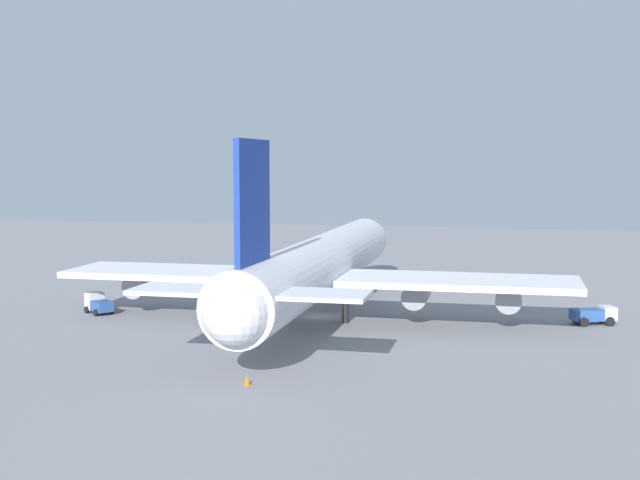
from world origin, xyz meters
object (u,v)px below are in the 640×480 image
(maintenance_van, at_px, (594,315))
(safety_cone_tail, at_px, (247,380))
(catering_truck, at_px, (98,304))
(cargo_airplane, at_px, (320,266))
(safety_cone_nose, at_px, (355,277))

(maintenance_van, relative_size, safety_cone_tail, 6.47)
(safety_cone_tail, bearing_deg, catering_truck, 45.87)
(catering_truck, distance_m, maintenance_van, 56.58)
(cargo_airplane, xyz_separation_m, safety_cone_nose, (30.07, 1.40, -5.49))
(cargo_airplane, relative_size, safety_cone_nose, 80.26)
(safety_cone_nose, bearing_deg, catering_truck, 144.02)
(cargo_airplane, xyz_separation_m, maintenance_van, (2.34, -30.35, -4.79))
(catering_truck, relative_size, safety_cone_tail, 5.44)
(cargo_airplane, relative_size, maintenance_van, 12.96)
(cargo_airplane, distance_m, maintenance_van, 30.82)
(maintenance_van, xyz_separation_m, safety_cone_nose, (27.74, 31.76, -0.70))
(cargo_airplane, xyz_separation_m, safety_cone_tail, (-29.61, -0.82, -5.51))
(maintenance_van, bearing_deg, cargo_airplane, 94.40)
(catering_truck, bearing_deg, safety_cone_tail, -134.13)
(cargo_airplane, height_order, catering_truck, cargo_airplane)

